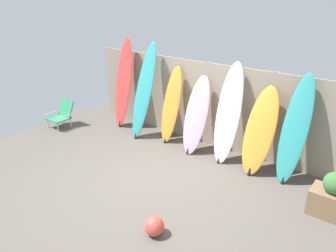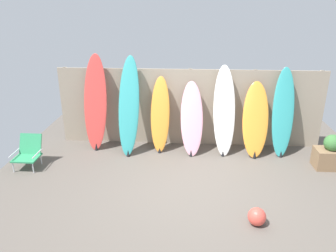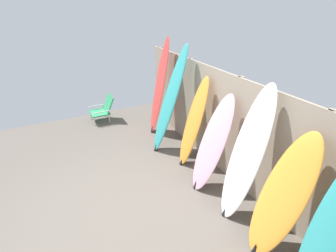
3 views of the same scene
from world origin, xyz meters
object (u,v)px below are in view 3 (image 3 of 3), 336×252
surfboard_pink_3 (212,144)px  surfboard_orange_5 (282,198)px  surfboard_teal_1 (170,100)px  surfboard_orange_2 (193,123)px  surfboard_white_4 (246,156)px  surfboard_red_0 (159,88)px  beach_chair (103,109)px

surfboard_pink_3 → surfboard_orange_5: bearing=-0.2°
surfboard_teal_1 → surfboard_pink_3: size_ratio=1.35×
surfboard_orange_2 → surfboard_pink_3: surfboard_orange_2 is taller
surfboard_orange_2 → surfboard_white_4: bearing=-1.9°
surfboard_red_0 → surfboard_orange_5: surfboard_red_0 is taller
surfboard_teal_1 → beach_chair: (-1.96, -0.89, -0.73)m
surfboard_orange_2 → surfboard_orange_5: size_ratio=1.04×
surfboard_orange_5 → surfboard_red_0: bearing=178.4°
surfboard_orange_5 → beach_chair: 4.85m
beach_chair → surfboard_teal_1: bearing=-0.4°
surfboard_pink_3 → beach_chair: (-3.35, -0.93, -0.45)m
surfboard_red_0 → surfboard_orange_5: size_ratio=1.35×
surfboard_teal_1 → beach_chair: bearing=-155.7°
surfboard_white_4 → surfboard_orange_5: size_ratio=1.21×
surfboard_red_0 → surfboard_teal_1: size_ratio=1.01×
surfboard_white_4 → surfboard_orange_5: 0.70m
surfboard_red_0 → surfboard_pink_3: (2.17, -0.10, -0.29)m
surfboard_red_0 → surfboard_orange_2: (1.46, -0.01, -0.24)m
surfboard_pink_3 → surfboard_white_4: (0.71, 0.04, 0.18)m
surfboard_orange_2 → surfboard_orange_5: (2.09, -0.09, -0.04)m
surfboard_pink_3 → surfboard_orange_5: (1.39, -0.00, 0.02)m
surfboard_red_0 → surfboard_orange_5: (3.56, -0.10, -0.27)m
surfboard_teal_1 → surfboard_orange_2: (0.68, 0.13, -0.23)m
surfboard_white_4 → surfboard_orange_2: bearing=178.1°
surfboard_orange_2 → beach_chair: (-2.64, -1.02, -0.50)m
surfboard_teal_1 → surfboard_orange_5: size_ratio=1.33×
surfboard_red_0 → surfboard_pink_3: bearing=-2.5°
surfboard_teal_1 → beach_chair: surfboard_teal_1 is taller
surfboard_orange_2 → surfboard_teal_1: bearing=-169.0°
surfboard_teal_1 → surfboard_white_4: 2.10m
surfboard_pink_3 → beach_chair: size_ratio=2.46×
surfboard_orange_5 → beach_chair: surfboard_orange_5 is taller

